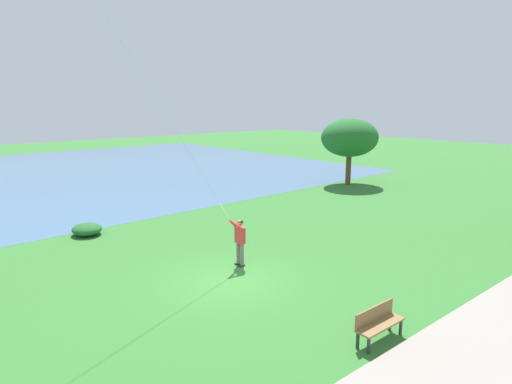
{
  "coord_description": "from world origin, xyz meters",
  "views": [
    {
      "loc": [
        10.57,
        -8.15,
        5.85
      ],
      "look_at": [
        -0.43,
        1.6,
        2.78
      ],
      "focal_mm": 29.74,
      "sensor_mm": 36.0,
      "label": 1
    }
  ],
  "objects_px": {
    "person_kite_flyer": "(239,238)",
    "park_bench_near_walkway": "(378,321)",
    "lakeside_shrub": "(87,229)",
    "tree_treeline_center": "(350,138)"
  },
  "relations": [
    {
      "from": "park_bench_near_walkway",
      "to": "tree_treeline_center",
      "type": "xyz_separation_m",
      "value": [
        -13.35,
        16.83,
        2.9
      ]
    },
    {
      "from": "park_bench_near_walkway",
      "to": "lakeside_shrub",
      "type": "distance_m",
      "value": 13.86
    },
    {
      "from": "park_bench_near_walkway",
      "to": "lakeside_shrub",
      "type": "height_order",
      "value": "park_bench_near_walkway"
    },
    {
      "from": "person_kite_flyer",
      "to": "park_bench_near_walkway",
      "type": "height_order",
      "value": "person_kite_flyer"
    },
    {
      "from": "person_kite_flyer",
      "to": "lakeside_shrub",
      "type": "bearing_deg",
      "value": -159.2
    },
    {
      "from": "person_kite_flyer",
      "to": "lakeside_shrub",
      "type": "xyz_separation_m",
      "value": [
        -7.47,
        -2.84,
        -0.79
      ]
    },
    {
      "from": "tree_treeline_center",
      "to": "park_bench_near_walkway",
      "type": "bearing_deg",
      "value": -51.58
    },
    {
      "from": "park_bench_near_walkway",
      "to": "tree_treeline_center",
      "type": "bearing_deg",
      "value": 128.42
    },
    {
      "from": "lakeside_shrub",
      "to": "tree_treeline_center",
      "type": "bearing_deg",
      "value": 89.03
    },
    {
      "from": "tree_treeline_center",
      "to": "lakeside_shrub",
      "type": "height_order",
      "value": "tree_treeline_center"
    }
  ]
}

